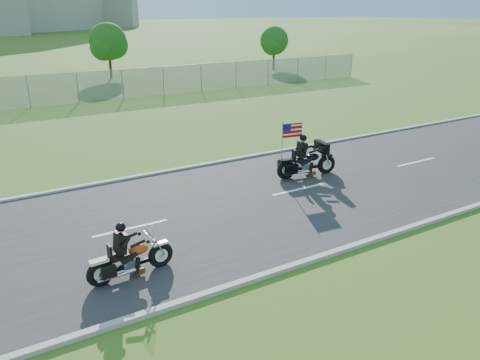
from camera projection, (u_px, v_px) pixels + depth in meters
ground at (194, 215)px, 14.37m from camera, size 420.00×420.00×0.00m
road at (194, 214)px, 14.36m from camera, size 120.00×8.00×0.04m
curb_north at (148, 175)px, 17.62m from camera, size 120.00×0.18×0.12m
curb_south at (267, 275)px, 11.08m from camera, size 120.00×0.18×0.12m
tree_fence_near at (109, 44)px, 40.47m from camera, size 3.52×3.28×4.75m
tree_fence_far at (274, 42)px, 46.55m from camera, size 3.08×2.87×4.20m
motorcycle_lead at (130, 260)px, 10.93m from camera, size 2.15×0.62×1.45m
motorcycle_follow at (307, 162)px, 17.40m from camera, size 2.44×0.93×2.04m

